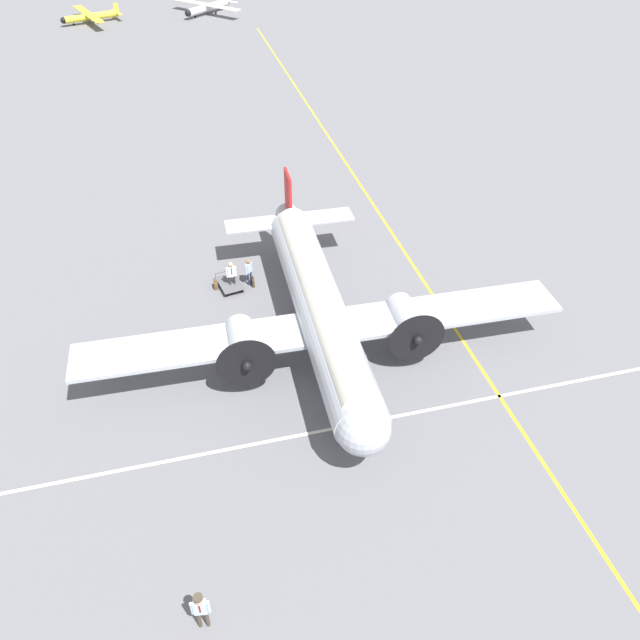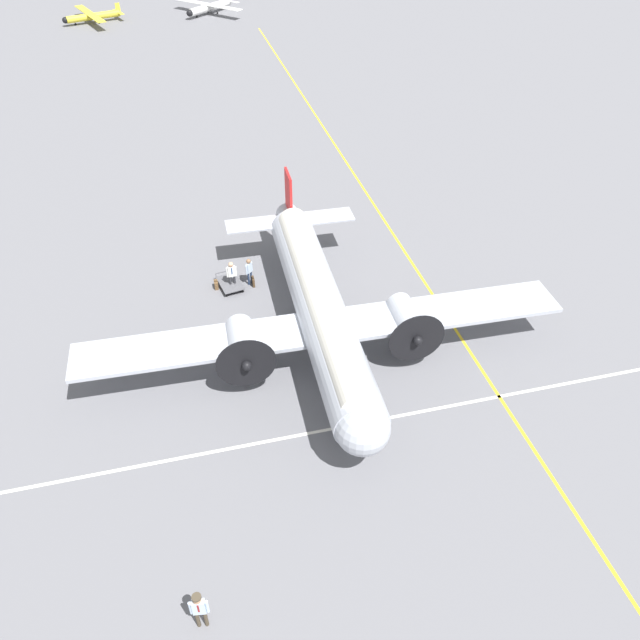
# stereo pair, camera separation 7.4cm
# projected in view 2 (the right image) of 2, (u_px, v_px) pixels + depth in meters

# --- Properties ---
(ground_plane) EXTENTS (300.00, 300.00, 0.00)m
(ground_plane) POSITION_uv_depth(u_px,v_px,m) (320.00, 343.00, 31.69)
(ground_plane) COLOR slate
(apron_line_eastwest) EXTENTS (120.00, 0.16, 0.01)m
(apron_line_eastwest) POSITION_uv_depth(u_px,v_px,m) (450.00, 322.00, 33.04)
(apron_line_eastwest) COLOR gold
(apron_line_eastwest) RESTS_ON ground_plane
(apron_line_northsouth) EXTENTS (0.16, 120.00, 0.01)m
(apron_line_northsouth) POSITION_uv_depth(u_px,v_px,m) (351.00, 425.00, 27.45)
(apron_line_northsouth) COLOR silver
(apron_line_northsouth) RESTS_ON ground_plane
(airliner_main) EXTENTS (18.25, 23.44, 5.40)m
(airliner_main) POSITION_uv_depth(u_px,v_px,m) (322.00, 311.00, 29.89)
(airliner_main) COLOR #ADB2BC
(airliner_main) RESTS_ON ground_plane
(crew_foreground) EXTENTS (0.36, 0.63, 1.89)m
(crew_foreground) POSITION_uv_depth(u_px,v_px,m) (199.00, 608.00, 19.95)
(crew_foreground) COLOR #473D2D
(crew_foreground) RESTS_ON ground_plane
(passenger_boarding) EXTENTS (0.28, 0.60, 1.75)m
(passenger_boarding) POSITION_uv_depth(u_px,v_px,m) (232.00, 273.00, 34.70)
(passenger_boarding) COLOR #2D2D33
(passenger_boarding) RESTS_ON ground_plane
(ramp_agent) EXTENTS (0.41, 0.44, 1.66)m
(ramp_agent) POSITION_uv_depth(u_px,v_px,m) (249.00, 269.00, 35.09)
(ramp_agent) COLOR navy
(ramp_agent) RESTS_ON ground_plane
(suitcase_near_door) EXTENTS (0.43, 0.20, 0.50)m
(suitcase_near_door) POSITION_uv_depth(u_px,v_px,m) (216.00, 285.00, 35.24)
(suitcase_near_door) COLOR brown
(suitcase_near_door) RESTS_ON ground_plane
(suitcase_upright_spare) EXTENTS (0.48, 0.12, 0.56)m
(suitcase_upright_spare) POSITION_uv_depth(u_px,v_px,m) (253.00, 282.00, 35.43)
(suitcase_upright_spare) COLOR #47331E
(suitcase_upright_spare) RESTS_ON ground_plane
(baggage_cart) EXTENTS (2.01, 1.50, 0.56)m
(baggage_cart) POSITION_uv_depth(u_px,v_px,m) (230.00, 283.00, 35.28)
(baggage_cart) COLOR #56565B
(baggage_cart) RESTS_ON ground_plane
(light_aircraft_distant) EXTENTS (10.00, 7.67, 1.97)m
(light_aircraft_distant) POSITION_uv_depth(u_px,v_px,m) (91.00, 16.00, 79.56)
(light_aircraft_distant) COLOR yellow
(light_aircraft_distant) RESTS_ON ground_plane
(light_aircraft_taxiing) EXTENTS (9.24, 8.62, 2.13)m
(light_aircraft_taxiing) POSITION_uv_depth(u_px,v_px,m) (209.00, 7.00, 83.10)
(light_aircraft_taxiing) COLOR white
(light_aircraft_taxiing) RESTS_ON ground_plane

